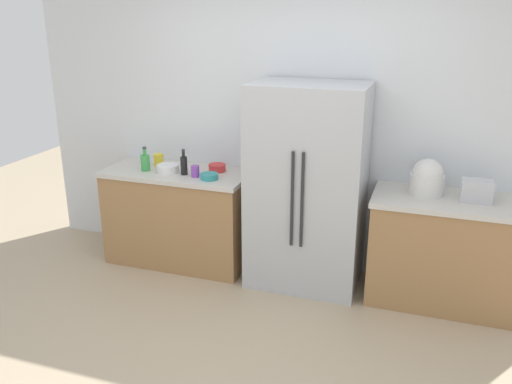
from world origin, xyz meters
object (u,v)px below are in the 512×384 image
cup_a (159,160)px  bowl_b (209,176)px  bottle_b (184,165)px  bowl_c (168,168)px  bowl_a (217,168)px  bottle_a (145,162)px  refrigerator (307,188)px  cup_b (195,171)px  rice_cooker (427,179)px  toaster (477,191)px

cup_a → bowl_b: bearing=-21.2°
bottle_b → bowl_c: bearing=173.7°
cup_a → bowl_a: cup_a is taller
bottle_a → refrigerator: bearing=2.1°
refrigerator → cup_b: size_ratio=17.15×
rice_cooker → bowl_c: rice_cooker is taller
rice_cooker → cup_b: (-1.91, -0.17, -0.08)m
rice_cooker → bowl_b: bearing=-173.9°
toaster → bottle_a: bottle_a is taller
bowl_c → bottle_a: bearing=-175.5°
cup_a → bowl_c: bearing=-42.1°
rice_cooker → bottle_a: rice_cooker is taller
bottle_b → bowl_b: bearing=-11.8°
cup_a → cup_b: bearing=-24.3°
refrigerator → bowl_b: refrigerator is taller
rice_cooker → cup_a: rice_cooker is taller
refrigerator → cup_a: size_ratio=15.71×
bowl_a → bowl_b: (0.03, -0.24, -0.01)m
refrigerator → bottle_b: refrigerator is taller
bottle_a → bowl_c: (0.22, 0.02, -0.05)m
bowl_b → cup_a: bearing=158.8°
rice_cooker → bowl_a: size_ratio=1.87×
refrigerator → bowl_a: (-0.86, 0.13, 0.06)m
rice_cooker → bottle_a: 2.42m
toaster → bottle_b: size_ratio=0.99×
refrigerator → cup_a: bearing=175.0°
bowl_a → bowl_c: 0.44m
rice_cooker → cup_b: bearing=-175.0°
rice_cooker → bowl_a: 1.80m
cup_a → bowl_c: 0.24m
cup_b → cup_a: bearing=155.7°
rice_cooker → bowl_b: (-1.77, -0.19, -0.10)m
toaster → bowl_c: toaster is taller
refrigerator → cup_b: bearing=-174.9°
refrigerator → bowl_a: refrigerator is taller
refrigerator → bowl_a: 0.87m
bottle_b → cup_b: bottle_b is taller
refrigerator → bottle_a: size_ratio=7.92×
bowl_c → cup_b: bearing=-9.5°
bottle_a → bowl_a: bottle_a is taller
bowl_b → refrigerator: bearing=7.7°
refrigerator → bowl_c: size_ratio=8.75×
cup_b → bowl_a: (0.11, 0.22, -0.02)m
bowl_b → bowl_c: size_ratio=0.78×
bottle_b → rice_cooker: bearing=3.8°
cup_b → bowl_b: size_ratio=0.65×
cup_a → rice_cooker: bearing=-1.1°
bottle_b → cup_b: (0.12, -0.03, -0.04)m
bottle_a → bowl_b: 0.65m
toaster → bowl_b: size_ratio=1.48×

